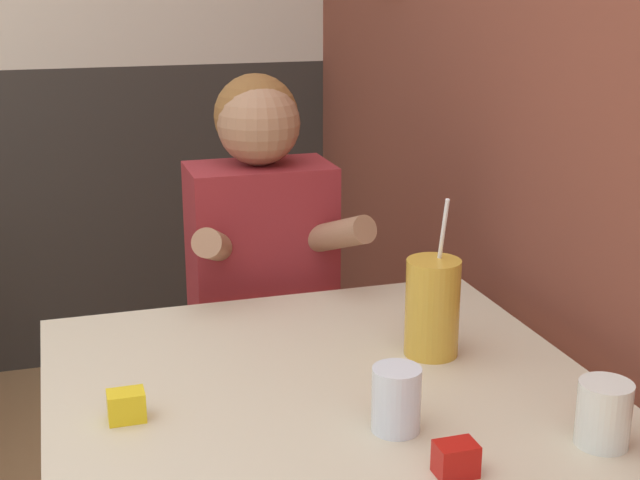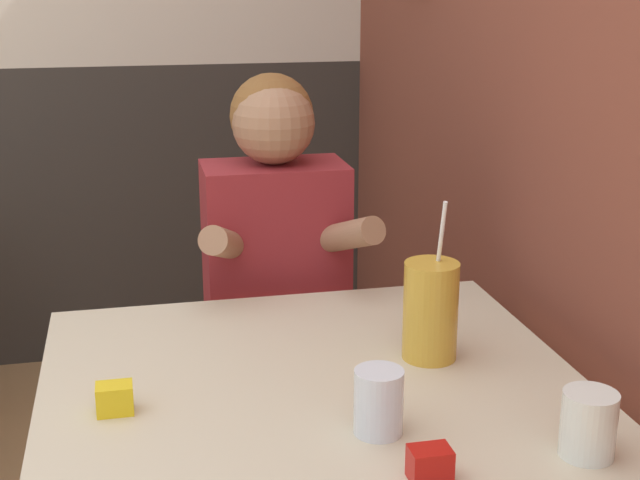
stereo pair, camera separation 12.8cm
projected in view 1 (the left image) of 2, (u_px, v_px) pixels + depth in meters
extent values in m
cube|color=brown|center=(463.00, 0.00, 2.25)|extent=(0.06, 4.21, 2.70)
cube|color=beige|center=(322.00, 392.00, 1.58)|extent=(0.96, 0.90, 0.04)
cylinder|color=black|center=(444.00, 429.00, 2.19)|extent=(0.04, 0.04, 0.69)
cube|color=maroon|center=(265.00, 450.00, 2.31)|extent=(0.31, 0.20, 0.47)
cube|color=maroon|center=(261.00, 270.00, 2.16)|extent=(0.34, 0.20, 0.52)
sphere|color=brown|center=(256.00, 116.00, 2.08)|extent=(0.20, 0.20, 0.20)
sphere|color=#9E7051|center=(259.00, 124.00, 2.06)|extent=(0.19, 0.19, 0.19)
cylinder|color=#9E7051|center=(215.00, 246.00, 1.96)|extent=(0.14, 0.27, 0.15)
cylinder|color=#9E7051|center=(332.00, 236.00, 2.04)|extent=(0.14, 0.27, 0.15)
cylinder|color=gold|center=(432.00, 308.00, 1.67)|extent=(0.10, 0.10, 0.19)
cylinder|color=white|center=(443.00, 234.00, 1.63)|extent=(0.01, 0.04, 0.14)
cylinder|color=silver|center=(396.00, 399.00, 1.40)|extent=(0.08, 0.08, 0.11)
cylinder|color=silver|center=(604.00, 414.00, 1.36)|extent=(0.08, 0.08, 0.10)
cube|color=#B7140F|center=(456.00, 459.00, 1.28)|extent=(0.06, 0.04, 0.05)
cube|color=yellow|center=(126.00, 406.00, 1.44)|extent=(0.06, 0.04, 0.05)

